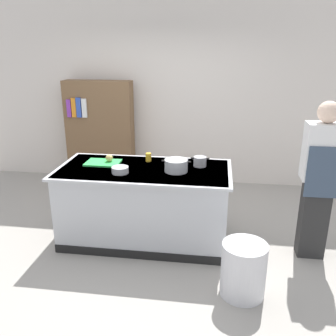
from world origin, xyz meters
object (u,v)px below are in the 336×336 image
(onion, at_px, (109,158))
(stock_pot, at_px, (176,165))
(mixing_bowl, at_px, (120,170))
(trash_bin, at_px, (243,270))
(person_chef, at_px, (319,178))
(juice_cup, at_px, (148,157))
(sauce_pan, at_px, (200,161))
(bookshelf, at_px, (100,133))

(onion, relative_size, stock_pot, 0.27)
(mixing_bowl, relative_size, trash_bin, 0.35)
(person_chef, bearing_deg, juice_cup, 86.10)
(sauce_pan, height_order, bookshelf, bookshelf)
(sauce_pan, xyz_separation_m, person_chef, (1.26, -0.26, -0.04))
(mixing_bowl, bearing_deg, onion, 124.36)
(mixing_bowl, relative_size, juice_cup, 1.86)
(bookshelf, bearing_deg, onion, -68.22)
(juice_cup, bearing_deg, bookshelf, 126.04)
(mixing_bowl, bearing_deg, trash_bin, -27.57)
(juice_cup, relative_size, person_chef, 0.06)
(bookshelf, bearing_deg, sauce_pan, -43.08)
(juice_cup, bearing_deg, person_chef, -10.97)
(sauce_pan, relative_size, mixing_bowl, 1.16)
(stock_pot, xyz_separation_m, sauce_pan, (0.25, 0.22, -0.01))
(sauce_pan, distance_m, mixing_bowl, 0.93)
(stock_pot, relative_size, trash_bin, 0.61)
(bookshelf, bearing_deg, juice_cup, -53.96)
(person_chef, bearing_deg, onion, 91.50)
(stock_pot, relative_size, person_chef, 0.19)
(sauce_pan, height_order, person_chef, person_chef)
(juice_cup, height_order, bookshelf, bookshelf)
(mixing_bowl, relative_size, person_chef, 0.11)
(stock_pot, relative_size, bookshelf, 0.19)
(onion, distance_m, mixing_bowl, 0.39)
(bookshelf, bearing_deg, person_chef, -32.19)
(stock_pot, distance_m, trash_bin, 1.32)
(sauce_pan, distance_m, trash_bin, 1.35)
(mixing_bowl, distance_m, bookshelf, 2.17)
(stock_pot, xyz_separation_m, juice_cup, (-0.38, 0.32, -0.02))
(person_chef, bearing_deg, trash_bin, 142.41)
(stock_pot, height_order, juice_cup, stock_pot)
(sauce_pan, bearing_deg, person_chef, -11.82)
(mixing_bowl, xyz_separation_m, juice_cup, (0.22, 0.46, 0.01))
(trash_bin, bearing_deg, stock_pot, 131.25)
(person_chef, height_order, bookshelf, person_chef)
(mixing_bowl, bearing_deg, person_chef, 2.49)
(stock_pot, distance_m, juice_cup, 0.50)
(sauce_pan, relative_size, trash_bin, 0.41)
(onion, height_order, person_chef, person_chef)
(person_chef, bearing_deg, stock_pot, 95.32)
(onion, height_order, bookshelf, bookshelf)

